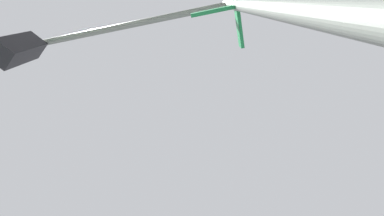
# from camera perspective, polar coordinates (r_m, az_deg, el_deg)

# --- Properties ---
(traffic_signal_near) EXTENTS (2.92, 2.36, 5.64)m
(traffic_signal_near) POSITION_cam_1_polar(r_m,az_deg,el_deg) (3.02, -15.34, 14.82)
(traffic_signal_near) COLOR #474C47
(traffic_signal_near) RESTS_ON ground_plane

